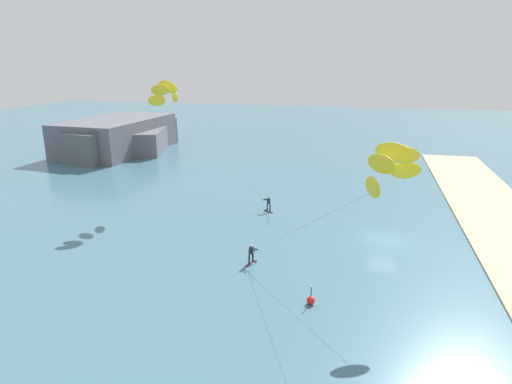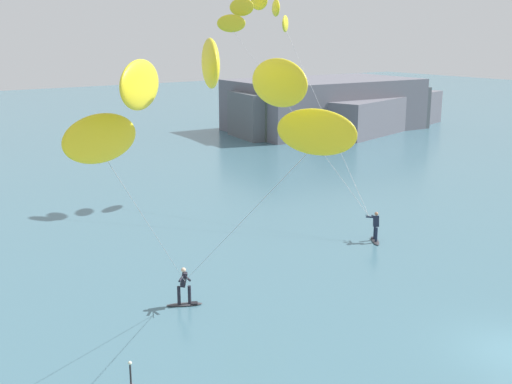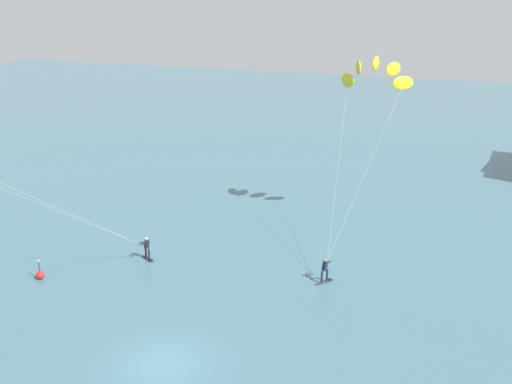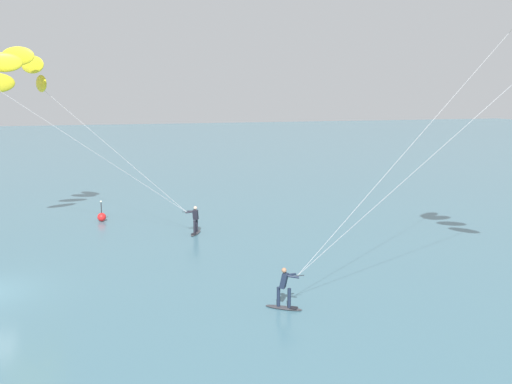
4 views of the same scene
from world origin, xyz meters
name	(u,v)px [view 1 (image 1 of 4)]	position (x,y,z in m)	size (l,w,h in m)	color
ground_plane	(384,240)	(0.00, 0.00, 0.00)	(240.00, 240.00, 0.00)	#426B7A
kitesurfer_nearshore	(385,169)	(-12.03, 1.05, 9.37)	(8.52, 12.37, 11.05)	#333338
kitesurfer_mid_water	(170,97)	(5.22, 22.78, 11.90)	(5.77, 13.00, 13.62)	#333338
marker_buoy	(311,300)	(-12.58, 5.09, 0.30)	(0.56, 0.56, 1.38)	red
distant_headland	(124,136)	(31.30, 44.43, 2.58)	(28.83, 16.19, 5.85)	#4C564C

